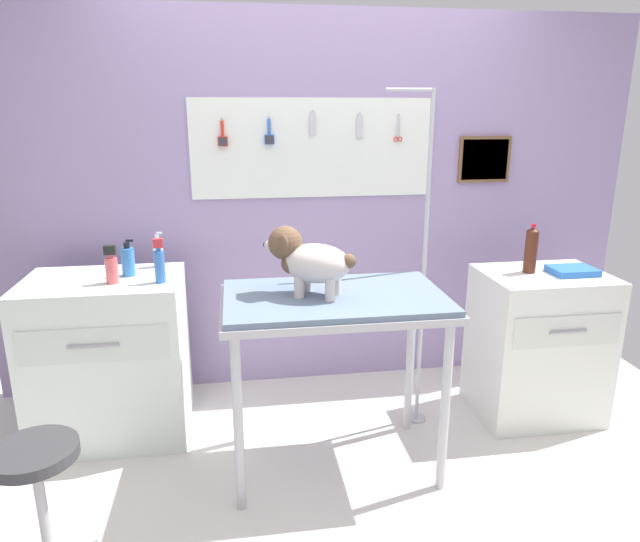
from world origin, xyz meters
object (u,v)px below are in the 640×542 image
dog (308,259)px  stool (37,473)px  grooming_arm (422,277)px  counter_left (110,358)px  grooming_table (335,313)px  shampoo_bottle (158,253)px  soda_bottle (531,250)px  cabinet_right (537,345)px

dog → stool: dog is taller
grooming_arm → counter_left: grooming_arm is taller
grooming_table → counter_left: grooming_table is taller
grooming_table → dog: bearing=172.7°
shampoo_bottle → soda_bottle: size_ratio=0.71×
cabinet_right → stool: (-2.46, -0.86, 0.02)m
stool → shampoo_bottle: bearing=74.5°
grooming_table → stool: size_ratio=1.91×
stool → soda_bottle: (2.37, 0.89, 0.54)m
cabinet_right → dog: bearing=-167.2°
dog → shampoo_bottle: dog is taller
stool → soda_bottle: soda_bottle is taller
dog → shampoo_bottle: 1.01m
counter_left → cabinet_right: bearing=-3.5°
soda_bottle → cabinet_right: bearing=-22.2°
counter_left → cabinet_right: 2.40m
grooming_arm → stool: grooming_arm is taller
cabinet_right → soda_bottle: (-0.08, 0.03, 0.56)m
shampoo_bottle → soda_bottle: 2.06m
grooming_table → stool: grooming_table is taller
grooming_table → soda_bottle: size_ratio=3.84×
grooming_arm → stool: size_ratio=3.32×
grooming_table → stool: (-1.21, -0.53, -0.37)m
grooming_table → shampoo_bottle: (-0.87, 0.68, 0.16)m
counter_left → grooming_arm: bearing=-4.5°
dog → shampoo_bottle: bearing=138.5°
grooming_arm → shampoo_bottle: 1.46m
dog → shampoo_bottle: (-0.75, 0.66, -0.11)m
grooming_arm → soda_bottle: grooming_arm is taller
grooming_arm → cabinet_right: bearing=-1.2°
counter_left → shampoo_bottle: (0.27, 0.20, 0.52)m
grooming_arm → counter_left: bearing=175.5°
soda_bottle → grooming_table: bearing=-162.7°
grooming_arm → soda_bottle: (0.63, 0.02, 0.12)m
stool → soda_bottle: bearing=20.6°
grooming_arm → cabinet_right: (0.71, -0.01, -0.43)m
dog → grooming_arm: bearing=26.2°
grooming_table → counter_left: (-1.14, 0.48, -0.37)m
shampoo_bottle → cabinet_right: bearing=-9.3°
grooming_table → shampoo_bottle: bearing=142.2°
grooming_arm → cabinet_right: 0.83m
soda_bottle → grooming_arm: bearing=-178.2°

